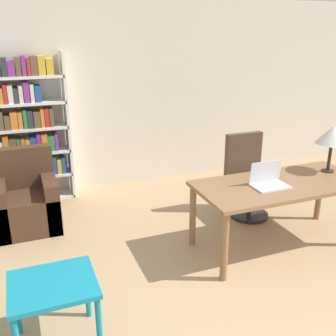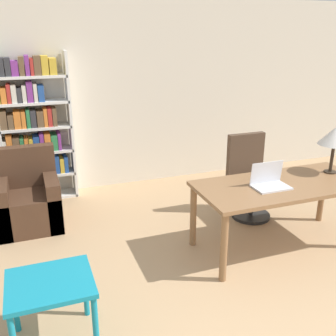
{
  "view_description": "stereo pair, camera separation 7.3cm",
  "coord_description": "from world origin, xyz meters",
  "px_view_note": "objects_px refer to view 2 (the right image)",
  "views": [
    {
      "loc": [
        -1.61,
        -1.06,
        2.25
      ],
      "look_at": [
        -0.31,
        2.27,
        0.99
      ],
      "focal_mm": 42.0,
      "sensor_mm": 36.0,
      "label": 1
    },
    {
      "loc": [
        -1.54,
        -1.09,
        2.25
      ],
      "look_at": [
        -0.31,
        2.27,
        0.99
      ],
      "focal_mm": 42.0,
      "sensor_mm": 36.0,
      "label": 2
    }
  ],
  "objects_px": {
    "desk": "(283,191)",
    "table_lamp": "(335,136)",
    "side_table_blue": "(51,291)",
    "laptop": "(270,182)",
    "bookshelf": "(32,131)",
    "office_chair": "(249,180)",
    "armchair": "(29,202)"
  },
  "relations": [
    {
      "from": "laptop",
      "to": "side_table_blue",
      "type": "xyz_separation_m",
      "value": [
        -2.22,
        -0.59,
        -0.33
      ]
    },
    {
      "from": "desk",
      "to": "office_chair",
      "type": "bearing_deg",
      "value": 82.45
    },
    {
      "from": "desk",
      "to": "table_lamp",
      "type": "bearing_deg",
      "value": 8.4
    },
    {
      "from": "armchair",
      "to": "laptop",
      "type": "bearing_deg",
      "value": -32.45
    },
    {
      "from": "desk",
      "to": "bookshelf",
      "type": "distance_m",
      "value": 3.31
    },
    {
      "from": "office_chair",
      "to": "armchair",
      "type": "height_order",
      "value": "office_chair"
    },
    {
      "from": "desk",
      "to": "side_table_blue",
      "type": "relative_size",
      "value": 3.0
    },
    {
      "from": "desk",
      "to": "laptop",
      "type": "bearing_deg",
      "value": -171.41
    },
    {
      "from": "desk",
      "to": "laptop",
      "type": "xyz_separation_m",
      "value": [
        -0.19,
        -0.03,
        0.14
      ]
    },
    {
      "from": "laptop",
      "to": "bookshelf",
      "type": "height_order",
      "value": "bookshelf"
    },
    {
      "from": "side_table_blue",
      "to": "desk",
      "type": "bearing_deg",
      "value": 14.47
    },
    {
      "from": "desk",
      "to": "armchair",
      "type": "height_order",
      "value": "armchair"
    },
    {
      "from": "laptop",
      "to": "armchair",
      "type": "height_order",
      "value": "laptop"
    },
    {
      "from": "side_table_blue",
      "to": "office_chair",
      "type": "bearing_deg",
      "value": 29.63
    },
    {
      "from": "desk",
      "to": "laptop",
      "type": "height_order",
      "value": "laptop"
    },
    {
      "from": "laptop",
      "to": "desk",
      "type": "bearing_deg",
      "value": 8.59
    },
    {
      "from": "laptop",
      "to": "office_chair",
      "type": "bearing_deg",
      "value": 70.23
    },
    {
      "from": "desk",
      "to": "table_lamp",
      "type": "xyz_separation_m",
      "value": [
        0.69,
        0.1,
        0.5
      ]
    },
    {
      "from": "desk",
      "to": "armchair",
      "type": "xyz_separation_m",
      "value": [
        -2.53,
        1.45,
        -0.34
      ]
    },
    {
      "from": "laptop",
      "to": "side_table_blue",
      "type": "relative_size",
      "value": 0.59
    },
    {
      "from": "side_table_blue",
      "to": "laptop",
      "type": "bearing_deg",
      "value": 14.97
    },
    {
      "from": "desk",
      "to": "bookshelf",
      "type": "height_order",
      "value": "bookshelf"
    },
    {
      "from": "bookshelf",
      "to": "armchair",
      "type": "bearing_deg",
      "value": -99.92
    },
    {
      "from": "bookshelf",
      "to": "laptop",
      "type": "bearing_deg",
      "value": -46.38
    },
    {
      "from": "side_table_blue",
      "to": "armchair",
      "type": "bearing_deg",
      "value": 93.05
    },
    {
      "from": "desk",
      "to": "armchair",
      "type": "distance_m",
      "value": 2.94
    },
    {
      "from": "desk",
      "to": "bookshelf",
      "type": "bearing_deg",
      "value": 136.43
    },
    {
      "from": "office_chair",
      "to": "armchair",
      "type": "xyz_separation_m",
      "value": [
        -2.64,
        0.64,
        -0.16
      ]
    },
    {
      "from": "table_lamp",
      "to": "side_table_blue",
      "type": "bearing_deg",
      "value": -166.86
    },
    {
      "from": "table_lamp",
      "to": "armchair",
      "type": "xyz_separation_m",
      "value": [
        -3.22,
        1.35,
        -0.85
      ]
    },
    {
      "from": "table_lamp",
      "to": "bookshelf",
      "type": "bearing_deg",
      "value": 144.85
    },
    {
      "from": "laptop",
      "to": "armchair",
      "type": "xyz_separation_m",
      "value": [
        -2.33,
        1.48,
        -0.49
      ]
    }
  ]
}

